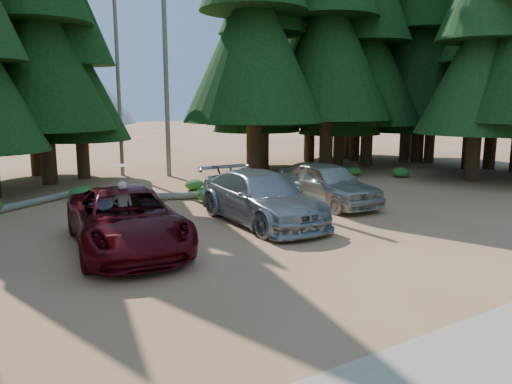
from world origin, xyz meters
TOP-DOWN VIEW (x-y plane):
  - ground at (0.00, 0.00)m, footprint 160.00×160.00m
  - forest_belt_north at (0.00, 15.00)m, footprint 36.00×7.00m
  - snag_front at (0.80, 14.50)m, footprint 0.24×0.24m
  - snag_back at (-1.20, 16.00)m, footprint 0.20×0.20m
  - red_pickup at (-5.19, 2.88)m, footprint 3.42×6.08m
  - silver_minivan_center at (-0.57, 3.41)m, footprint 2.43×5.68m
  - silver_minivan_right at (3.07, 4.43)m, footprint 2.05×4.83m
  - frisbee_player at (-5.18, 3.15)m, footprint 0.64×0.48m
  - log_left at (-6.54, 10.10)m, footprint 3.28×2.31m
  - log_mid at (-0.58, 8.07)m, footprint 3.45×1.46m
  - log_right at (5.65, 8.59)m, footprint 5.16×2.11m
  - shrub_left at (-4.66, 10.00)m, footprint 1.07×1.07m
  - shrub_center_left at (0.15, 10.00)m, footprint 0.86×0.86m
  - shrub_center_right at (-0.44, 7.25)m, footprint 1.20×1.20m
  - shrub_right at (5.15, 9.20)m, footprint 0.92×0.92m
  - shrub_far_right at (8.96, 9.35)m, footprint 0.88×0.88m
  - shrub_edge_east at (10.74, 7.69)m, footprint 0.92×0.92m

SIDE VIEW (x-z plane):
  - ground at x=0.00m, z-range 0.00..0.00m
  - forest_belt_north at x=0.00m, z-range -11.00..11.00m
  - log_left at x=-6.54m, z-range 0.00..0.27m
  - log_mid at x=-0.58m, z-range 0.00..0.29m
  - log_right at x=5.65m, z-range 0.00..0.34m
  - shrub_center_left at x=0.15m, z-range 0.00..0.47m
  - shrub_far_right at x=8.96m, z-range 0.00..0.48m
  - shrub_edge_east at x=10.74m, z-range 0.00..0.51m
  - shrub_right at x=5.15m, z-range 0.00..0.51m
  - shrub_left at x=-4.66m, z-range 0.00..0.59m
  - shrub_center_right at x=-0.44m, z-range 0.00..0.66m
  - red_pickup at x=-5.19m, z-range 0.00..1.60m
  - silver_minivan_right at x=3.07m, z-range 0.00..1.63m
  - silver_minivan_center at x=-0.57m, z-range 0.00..1.63m
  - frisbee_player at x=-5.18m, z-range 0.02..2.03m
  - snag_back at x=-1.20m, z-range 0.00..10.00m
  - snag_front at x=0.80m, z-range 0.00..12.00m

